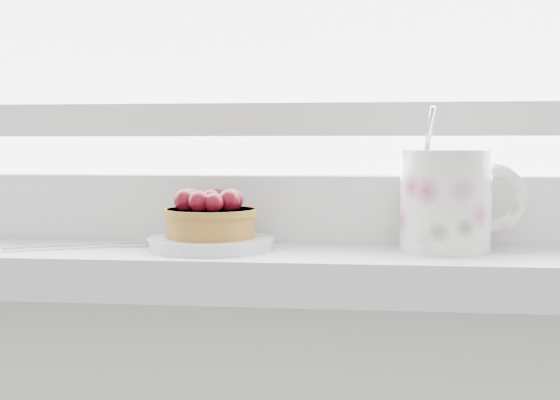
# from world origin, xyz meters

# --- Properties ---
(saucer) EXTENTS (0.12, 0.12, 0.01)m
(saucer) POSITION_xyz_m (-0.07, 1.88, 0.95)
(saucer) COLOR silver
(saucer) RESTS_ON windowsill
(raspberry_tart) EXTENTS (0.09, 0.09, 0.05)m
(raspberry_tart) POSITION_xyz_m (-0.07, 1.88, 0.97)
(raspberry_tart) COLOR brown
(raspberry_tart) RESTS_ON saucer
(floral_mug) EXTENTS (0.13, 0.10, 0.14)m
(floral_mug) POSITION_xyz_m (0.16, 1.89, 0.99)
(floral_mug) COLOR silver
(floral_mug) RESTS_ON windowsill
(fork) EXTENTS (0.16, 0.09, 0.00)m
(fork) POSITION_xyz_m (-0.20, 1.88, 0.94)
(fork) COLOR silver
(fork) RESTS_ON windowsill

